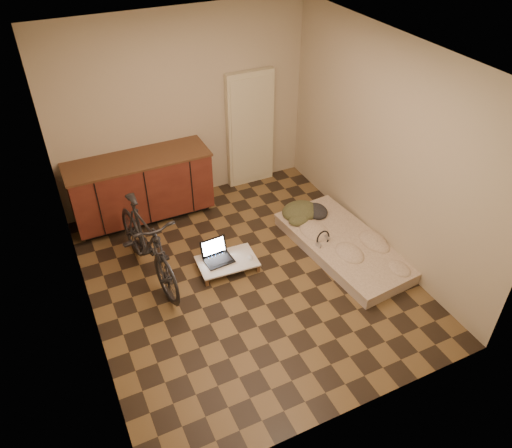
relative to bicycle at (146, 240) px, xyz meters
name	(u,v)px	position (x,y,z in m)	size (l,w,h in m)	color
room_shell	(246,183)	(1.00, -0.51, 0.76)	(3.50, 4.00, 2.60)	brown
cabinets	(141,188)	(0.25, 1.19, -0.07)	(1.84, 0.62, 0.91)	black
appliance_panel	(250,129)	(1.95, 1.43, 0.31)	(0.70, 0.10, 1.70)	beige
bicycle	(146,240)	(0.00, 0.00, 0.00)	(0.49, 1.66, 1.07)	black
futon	(344,246)	(2.30, -0.60, -0.45)	(1.07, 1.94, 0.16)	#BDAB97
clothing_pile	(305,207)	(2.14, 0.11, -0.27)	(0.53, 0.44, 0.21)	#404327
headphones	(323,238)	(2.03, -0.52, -0.30)	(0.23, 0.21, 0.15)	black
lap_desk	(227,261)	(0.86, -0.27, -0.43)	(0.72, 0.49, 0.12)	brown
laptop	(217,255)	(0.76, -0.18, -0.37)	(0.35, 0.32, 0.23)	black
mouse	(251,257)	(1.13, -0.35, -0.40)	(0.05, 0.09, 0.03)	silver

